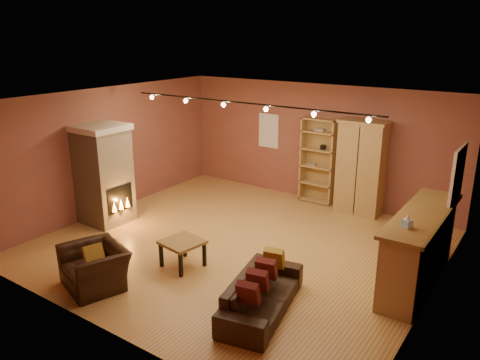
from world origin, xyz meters
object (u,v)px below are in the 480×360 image
Objects in this scene: armoire at (361,167)px; armchair at (94,261)px; bookcase at (319,160)px; loveseat at (262,287)px; coffee_table at (182,245)px; fireplace at (104,174)px; bar_counter at (419,248)px.

armoire is 1.80× the size of armchair.
bookcase reaches higher than armchair.
bookcase is 1.04× the size of loveseat.
coffee_table is (0.71, 1.30, -0.03)m from armchair.
armoire is (1.10, -0.16, 0.03)m from bookcase.
fireplace reaches higher than loveseat.
loveseat is 2.74m from armchair.
bar_counter is 1.32× the size of loveseat.
loveseat is 2.67× the size of coffee_table.
bookcase is at bearing 138.96° from bar_counter.
loveseat is at bearing -11.47° from coffee_table.
armoire reaches higher than coffee_table.
bar_counter is at bearing -41.04° from bookcase.
armchair is (2.02, -1.94, -0.61)m from fireplace.
coffee_table is (-1.57, -4.22, -0.65)m from armoire.
bar_counter is at bearing -49.97° from loveseat.
fireplace is at bearing -170.05° from bar_counter.
armoire is 6.01m from armchair.
armchair is (-2.28, -5.52, -0.62)m from armoire.
bookcase is at bearing 4.28° from loveseat.
armoire is (4.30, 3.58, 0.01)m from fireplace.
fireplace reaches higher than bar_counter.
loveseat is (0.30, -4.60, -0.68)m from armoire.
loveseat is (1.40, -4.76, -0.65)m from bookcase.
armchair is at bearing -118.69° from coffee_table.
bar_counter is at bearing 9.95° from fireplace.
armchair is (-2.58, -0.92, 0.07)m from loveseat.
armoire is 2.90× the size of coffee_table.
bar_counter is at bearing 54.04° from armchair.
fireplace is 5.59m from armoire.
bookcase is 1.73× the size of armchair.
armchair reaches higher than loveseat.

